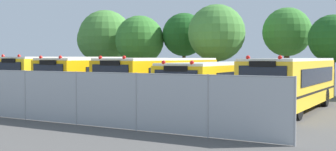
{
  "coord_description": "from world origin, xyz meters",
  "views": [
    {
      "loc": [
        12.53,
        -21.52,
        2.64
      ],
      "look_at": [
        0.34,
        0.0,
        1.6
      ],
      "focal_mm": 46.93,
      "sensor_mm": 36.0,
      "label": 1
    }
  ],
  "objects_px": {
    "school_bus_1": "(110,77)",
    "tree_2": "(184,34)",
    "school_bus_0": "(68,75)",
    "tree_1": "(141,40)",
    "tree_3": "(216,33)",
    "tree_5": "(333,38)",
    "school_bus_4": "(292,82)",
    "tree_0": "(103,38)",
    "traffic_cone": "(49,110)",
    "school_bus_3": "(223,82)",
    "school_bus_2": "(163,78)",
    "tree_4": "(286,33)"
  },
  "relations": [
    {
      "from": "school_bus_0",
      "to": "tree_1",
      "type": "relative_size",
      "value": 1.55
    },
    {
      "from": "school_bus_4",
      "to": "traffic_cone",
      "type": "height_order",
      "value": "school_bus_4"
    },
    {
      "from": "tree_3",
      "to": "traffic_cone",
      "type": "bearing_deg",
      "value": -92.72
    },
    {
      "from": "tree_0",
      "to": "tree_1",
      "type": "relative_size",
      "value": 1.13
    },
    {
      "from": "school_bus_4",
      "to": "tree_5",
      "type": "distance_m",
      "value": 9.45
    },
    {
      "from": "tree_1",
      "to": "school_bus_1",
      "type": "bearing_deg",
      "value": -66.44
    },
    {
      "from": "school_bus_1",
      "to": "school_bus_3",
      "type": "height_order",
      "value": "school_bus_1"
    },
    {
      "from": "tree_1",
      "to": "tree_2",
      "type": "bearing_deg",
      "value": 23.02
    },
    {
      "from": "tree_4",
      "to": "tree_5",
      "type": "xyz_separation_m",
      "value": [
        3.82,
        -2.55,
        -0.57
      ]
    },
    {
      "from": "traffic_cone",
      "to": "tree_4",
      "type": "bearing_deg",
      "value": 74.16
    },
    {
      "from": "school_bus_0",
      "to": "traffic_cone",
      "type": "distance_m",
      "value": 9.3
    },
    {
      "from": "tree_1",
      "to": "school_bus_3",
      "type": "bearing_deg",
      "value": -40.45
    },
    {
      "from": "school_bus_2",
      "to": "tree_5",
      "type": "bearing_deg",
      "value": -132.32
    },
    {
      "from": "traffic_cone",
      "to": "tree_0",
      "type": "bearing_deg",
      "value": 121.54
    },
    {
      "from": "school_bus_4",
      "to": "tree_0",
      "type": "distance_m",
      "value": 22.95
    },
    {
      "from": "tree_3",
      "to": "tree_5",
      "type": "xyz_separation_m",
      "value": [
        8.47,
        -0.12,
        -0.56
      ]
    },
    {
      "from": "school_bus_2",
      "to": "tree_3",
      "type": "bearing_deg",
      "value": -87.56
    },
    {
      "from": "school_bus_1",
      "to": "tree_1",
      "type": "xyz_separation_m",
      "value": [
        -4.42,
        10.14,
        2.67
      ]
    },
    {
      "from": "school_bus_0",
      "to": "school_bus_4",
      "type": "bearing_deg",
      "value": -178.92
    },
    {
      "from": "school_bus_2",
      "to": "school_bus_4",
      "type": "relative_size",
      "value": 1.14
    },
    {
      "from": "school_bus_0",
      "to": "tree_0",
      "type": "xyz_separation_m",
      "value": [
        -5.65,
        10.98,
        2.95
      ]
    },
    {
      "from": "tree_1",
      "to": "tree_0",
      "type": "bearing_deg",
      "value": 168.17
    },
    {
      "from": "school_bus_1",
      "to": "school_bus_3",
      "type": "distance_m",
      "value": 7.23
    },
    {
      "from": "tree_1",
      "to": "school_bus_0",
      "type": "bearing_deg",
      "value": -85.14
    },
    {
      "from": "tree_1",
      "to": "tree_3",
      "type": "bearing_deg",
      "value": -4.41
    },
    {
      "from": "tree_2",
      "to": "tree_5",
      "type": "distance_m",
      "value": 12.5
    },
    {
      "from": "school_bus_0",
      "to": "school_bus_1",
      "type": "relative_size",
      "value": 0.9
    },
    {
      "from": "school_bus_2",
      "to": "tree_4",
      "type": "xyz_separation_m",
      "value": [
        3.98,
        11.65,
        3.04
      ]
    },
    {
      "from": "tree_3",
      "to": "tree_5",
      "type": "relative_size",
      "value": 1.22
    },
    {
      "from": "school_bus_1",
      "to": "tree_5",
      "type": "xyz_separation_m",
      "value": [
        11.28,
        9.46,
        2.47
      ]
    },
    {
      "from": "school_bus_4",
      "to": "traffic_cone",
      "type": "distance_m",
      "value": 11.62
    },
    {
      "from": "tree_0",
      "to": "traffic_cone",
      "type": "xyz_separation_m",
      "value": [
        11.24,
        -18.32,
        -4.11
      ]
    },
    {
      "from": "school_bus_0",
      "to": "tree_2",
      "type": "relative_size",
      "value": 1.51
    },
    {
      "from": "school_bus_0",
      "to": "tree_1",
      "type": "bearing_deg",
      "value": -84.79
    },
    {
      "from": "tree_3",
      "to": "tree_4",
      "type": "bearing_deg",
      "value": 27.64
    },
    {
      "from": "school_bus_1",
      "to": "tree_2",
      "type": "height_order",
      "value": "tree_2"
    },
    {
      "from": "school_bus_3",
      "to": "tree_1",
      "type": "xyz_separation_m",
      "value": [
        -11.65,
        9.93,
        2.78
      ]
    },
    {
      "from": "tree_0",
      "to": "tree_2",
      "type": "distance_m",
      "value": 8.22
    },
    {
      "from": "tree_1",
      "to": "tree_3",
      "type": "height_order",
      "value": "tree_3"
    },
    {
      "from": "school_bus_4",
      "to": "tree_5",
      "type": "height_order",
      "value": "tree_5"
    },
    {
      "from": "school_bus_3",
      "to": "tree_1",
      "type": "height_order",
      "value": "tree_1"
    },
    {
      "from": "tree_3",
      "to": "tree_0",
      "type": "bearing_deg",
      "value": 172.59
    },
    {
      "from": "school_bus_4",
      "to": "tree_3",
      "type": "distance_m",
      "value": 12.58
    },
    {
      "from": "school_bus_4",
      "to": "school_bus_1",
      "type": "bearing_deg",
      "value": 2.48
    },
    {
      "from": "school_bus_4",
      "to": "tree_1",
      "type": "distance_m",
      "value": 18.3
    },
    {
      "from": "school_bus_4",
      "to": "tree_0",
      "type": "height_order",
      "value": "tree_0"
    },
    {
      "from": "tree_1",
      "to": "tree_4",
      "type": "bearing_deg",
      "value": 8.96
    },
    {
      "from": "tree_5",
      "to": "traffic_cone",
      "type": "bearing_deg",
      "value": -119.12
    },
    {
      "from": "school_bus_2",
      "to": "tree_1",
      "type": "distance_m",
      "value": 12.85
    },
    {
      "from": "school_bus_2",
      "to": "tree_2",
      "type": "distance_m",
      "value": 12.48
    }
  ]
}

